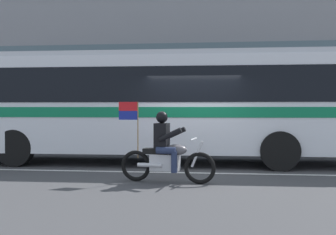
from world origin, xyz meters
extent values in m
plane|color=#3D3D3F|center=(0.00, 0.00, 0.00)|extent=(60.00, 60.00, 0.00)
cube|color=#A39E93|center=(0.00, 5.10, 0.07)|extent=(28.00, 3.80, 0.15)
cube|color=silver|center=(0.00, -0.60, 0.00)|extent=(26.60, 0.14, 0.01)
cube|color=gray|center=(0.00, 7.40, 5.40)|extent=(28.00, 0.80, 10.80)
cube|color=#4C606B|center=(0.00, 6.96, 3.78)|extent=(25.76, 0.10, 1.40)
cube|color=silver|center=(-1.16, 1.20, 1.73)|extent=(12.44, 2.70, 2.70)
cube|color=black|center=(-1.16, 1.20, 2.28)|extent=(11.45, 2.73, 0.96)
cube|color=#0F7247|center=(-1.16, 1.20, 1.53)|extent=(12.19, 2.73, 0.28)
cube|color=#BABCC3|center=(-1.16, 1.20, 3.14)|extent=(12.19, 2.57, 0.16)
cylinder|color=black|center=(-5.01, 0.02, 0.52)|extent=(1.04, 0.30, 1.04)
cylinder|color=black|center=(2.25, 0.02, 0.52)|extent=(1.04, 0.30, 1.04)
torus|color=black|center=(0.24, -2.12, 0.34)|extent=(0.70, 0.18, 0.69)
torus|color=black|center=(-1.20, -1.92, 0.34)|extent=(0.70, 0.18, 0.69)
cube|color=silver|center=(-0.53, -2.01, 0.44)|extent=(0.67, 0.37, 0.36)
ellipsoid|color=#59565B|center=(-0.28, -2.05, 0.72)|extent=(0.51, 0.34, 0.24)
cube|color=black|center=(-0.73, -1.98, 0.69)|extent=(0.59, 0.33, 0.12)
cylinder|color=silver|center=(0.18, -2.11, 0.65)|extent=(0.28, 0.09, 0.58)
cylinder|color=silver|center=(0.10, -2.10, 0.96)|extent=(0.13, 0.64, 0.04)
cylinder|color=silver|center=(-0.85, -2.13, 0.39)|extent=(0.56, 0.17, 0.09)
cube|color=black|center=(-0.60, -2.00, 1.02)|extent=(0.33, 0.40, 0.56)
sphere|color=black|center=(-0.60, -2.00, 1.44)|extent=(0.26, 0.26, 0.26)
cylinder|color=#232D4C|center=(-0.44, -1.84, 0.72)|extent=(0.44, 0.21, 0.15)
cylinder|color=#232D4C|center=(-0.26, -1.87, 0.48)|extent=(0.13, 0.13, 0.46)
cylinder|color=#232D4C|center=(-0.49, -2.20, 0.72)|extent=(0.44, 0.21, 0.15)
cylinder|color=#232D4C|center=(-0.31, -2.22, 0.48)|extent=(0.13, 0.13, 0.46)
cylinder|color=black|center=(-0.33, -1.84, 1.06)|extent=(0.53, 0.18, 0.32)
cylinder|color=black|center=(-0.39, -2.23, 1.06)|extent=(0.53, 0.18, 0.32)
cylinder|color=olive|center=(-1.15, -1.93, 1.15)|extent=(0.02, 0.02, 1.25)
cube|color=red|center=(-1.38, -1.89, 1.68)|extent=(0.44, 0.08, 0.20)
cube|color=navy|center=(-1.38, -1.89, 1.47)|extent=(0.44, 0.08, 0.20)
cylinder|color=red|center=(4.24, 4.29, 0.44)|extent=(0.22, 0.22, 0.58)
sphere|color=red|center=(4.24, 4.29, 0.80)|extent=(0.20, 0.20, 0.20)
cylinder|color=red|center=(4.24, 4.15, 0.47)|extent=(0.09, 0.10, 0.09)
camera|label=1|loc=(0.56, -10.97, 1.62)|focal=44.09mm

